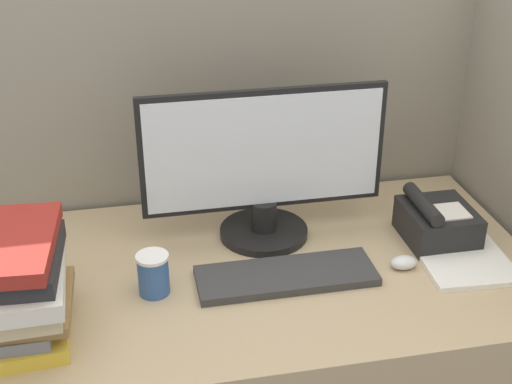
% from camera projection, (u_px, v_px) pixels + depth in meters
% --- Properties ---
extents(cubicle_panel_rear, '(1.84, 0.04, 1.50)m').
position_uv_depth(cubicle_panel_rear, '(216.00, 186.00, 2.08)').
color(cubicle_panel_rear, gray).
rests_on(cubicle_panel_rear, ground_plane).
extents(desk, '(1.44, 0.76, 0.73)m').
position_uv_depth(desk, '(243.00, 384.00, 1.89)').
color(desk, tan).
rests_on(desk, ground_plane).
extents(monitor, '(0.62, 0.23, 0.40)m').
position_uv_depth(monitor, '(264.00, 169.00, 1.78)').
color(monitor, black).
rests_on(monitor, desk).
extents(keyboard, '(0.42, 0.14, 0.02)m').
position_uv_depth(keyboard, '(286.00, 276.00, 1.68)').
color(keyboard, '#333333').
rests_on(keyboard, desk).
extents(mouse, '(0.07, 0.04, 0.03)m').
position_uv_depth(mouse, '(404.00, 263.00, 1.72)').
color(mouse, silver).
rests_on(mouse, desk).
extents(coffee_cup, '(0.07, 0.07, 0.10)m').
position_uv_depth(coffee_cup, '(153.00, 274.00, 1.61)').
color(coffee_cup, '#335999').
rests_on(coffee_cup, desk).
extents(book_stack, '(0.26, 0.31, 0.23)m').
position_uv_depth(book_stack, '(7.00, 286.00, 1.44)').
color(book_stack, gold).
rests_on(book_stack, desk).
extents(desk_telephone, '(0.17, 0.19, 0.13)m').
position_uv_depth(desk_telephone, '(437.00, 222.00, 1.82)').
color(desk_telephone, black).
rests_on(desk_telephone, desk).
extents(paper_pile, '(0.22, 0.24, 0.01)m').
position_uv_depth(paper_pile, '(464.00, 261.00, 1.74)').
color(paper_pile, white).
rests_on(paper_pile, desk).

